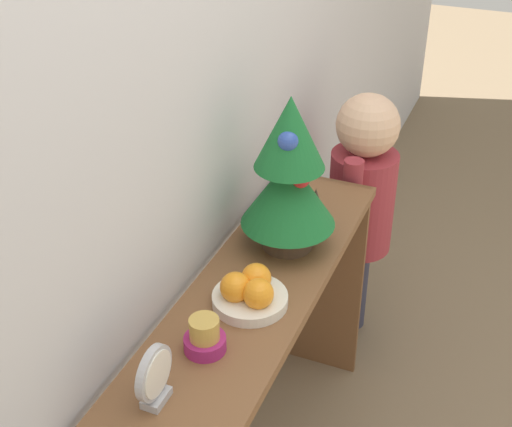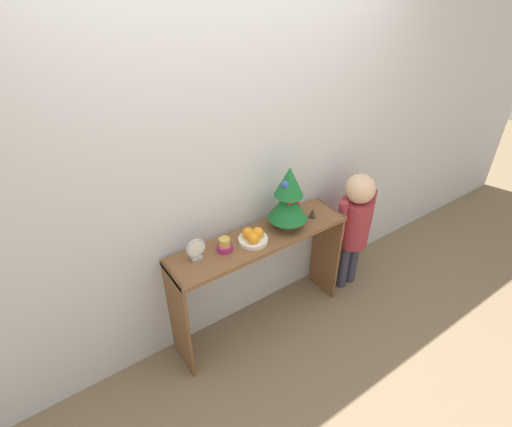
{
  "view_description": "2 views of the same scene",
  "coord_description": "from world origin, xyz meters",
  "px_view_note": "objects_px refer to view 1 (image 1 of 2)",
  "views": [
    {
      "loc": [
        -1.38,
        -0.42,
        1.95
      ],
      "look_at": [
        0.04,
        0.17,
        1.01
      ],
      "focal_mm": 50.0,
      "sensor_mm": 36.0,
      "label": 1
    },
    {
      "loc": [
        -1.23,
        -1.56,
        2.4
      ],
      "look_at": [
        -0.04,
        0.15,
        1.02
      ],
      "focal_mm": 28.0,
      "sensor_mm": 36.0,
      "label": 2
    }
  ],
  "objects_px": {
    "figurine": "(316,199)",
    "mini_tree": "(289,174)",
    "desk_clock": "(155,377)",
    "child_figure": "(362,195)",
    "fruit_bowl": "(250,292)",
    "singing_bowl": "(205,337)"
  },
  "relations": [
    {
      "from": "desk_clock",
      "to": "child_figure",
      "type": "bearing_deg",
      "value": -4.67
    },
    {
      "from": "desk_clock",
      "to": "fruit_bowl",
      "type": "bearing_deg",
      "value": -8.12
    },
    {
      "from": "figurine",
      "to": "child_figure",
      "type": "distance_m",
      "value": 0.46
    },
    {
      "from": "mini_tree",
      "to": "child_figure",
      "type": "xyz_separation_m",
      "value": [
        0.64,
        -0.06,
        -0.39
      ]
    },
    {
      "from": "singing_bowl",
      "to": "figurine",
      "type": "xyz_separation_m",
      "value": [
        0.7,
        -0.04,
        0.0
      ]
    },
    {
      "from": "figurine",
      "to": "desk_clock",
      "type": "bearing_deg",
      "value": 176.18
    },
    {
      "from": "mini_tree",
      "to": "desk_clock",
      "type": "distance_m",
      "value": 0.69
    },
    {
      "from": "mini_tree",
      "to": "figurine",
      "type": "bearing_deg",
      "value": -2.86
    },
    {
      "from": "desk_clock",
      "to": "child_figure",
      "type": "relative_size",
      "value": 0.14
    },
    {
      "from": "fruit_bowl",
      "to": "singing_bowl",
      "type": "xyz_separation_m",
      "value": [
        -0.2,
        0.03,
        -0.0
      ]
    },
    {
      "from": "figurine",
      "to": "fruit_bowl",
      "type": "bearing_deg",
      "value": 179.46
    },
    {
      "from": "mini_tree",
      "to": "figurine",
      "type": "relative_size",
      "value": 6.15
    },
    {
      "from": "singing_bowl",
      "to": "desk_clock",
      "type": "height_order",
      "value": "desk_clock"
    },
    {
      "from": "mini_tree",
      "to": "fruit_bowl",
      "type": "bearing_deg",
      "value": -178.78
    },
    {
      "from": "figurine",
      "to": "mini_tree",
      "type": "bearing_deg",
      "value": 177.14
    },
    {
      "from": "mini_tree",
      "to": "fruit_bowl",
      "type": "height_order",
      "value": "mini_tree"
    },
    {
      "from": "mini_tree",
      "to": "desk_clock",
      "type": "relative_size",
      "value": 3.15
    },
    {
      "from": "fruit_bowl",
      "to": "singing_bowl",
      "type": "distance_m",
      "value": 0.2
    },
    {
      "from": "child_figure",
      "to": "desk_clock",
      "type": "bearing_deg",
      "value": 175.33
    },
    {
      "from": "fruit_bowl",
      "to": "desk_clock",
      "type": "bearing_deg",
      "value": 171.88
    },
    {
      "from": "mini_tree",
      "to": "child_figure",
      "type": "bearing_deg",
      "value": -5.23
    },
    {
      "from": "desk_clock",
      "to": "child_figure",
      "type": "xyz_separation_m",
      "value": [
        1.31,
        -0.11,
        -0.23
      ]
    }
  ]
}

